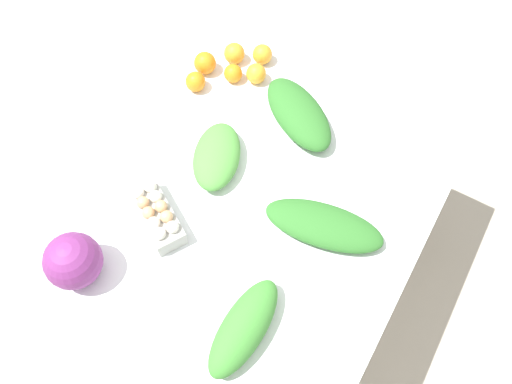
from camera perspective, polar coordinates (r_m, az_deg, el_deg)
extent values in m
plane|color=#B2A899|center=(2.26, 0.00, -9.41)|extent=(8.00, 8.00, 0.00)
cube|color=silver|center=(1.62, 0.00, -0.62)|extent=(1.30, 1.06, 0.03)
cylinder|color=tan|center=(2.18, 18.97, 0.81)|extent=(0.06, 0.06, 0.69)
cylinder|color=tan|center=(1.98, -21.50, -12.41)|extent=(0.06, 0.06, 0.69)
cylinder|color=tan|center=(2.35, -2.36, 11.10)|extent=(0.06, 0.06, 0.69)
sphere|color=#7A2D75|center=(1.51, -20.16, -7.40)|extent=(0.16, 0.16, 0.16)
cube|color=#A8A8A3|center=(1.56, -11.24, -2.69)|extent=(0.19, 0.25, 0.06)
sphere|color=white|center=(1.57, -13.36, -0.08)|extent=(0.04, 0.04, 0.04)
sphere|color=tan|center=(1.55, -12.79, -1.19)|extent=(0.04, 0.04, 0.04)
sphere|color=tan|center=(1.53, -12.21, -2.33)|extent=(0.04, 0.04, 0.04)
sphere|color=white|center=(1.51, -11.61, -3.49)|extent=(0.04, 0.04, 0.04)
sphere|color=white|center=(1.49, -10.99, -4.69)|extent=(0.04, 0.04, 0.04)
sphere|color=white|center=(1.57, -11.98, 0.58)|extent=(0.04, 0.04, 0.04)
sphere|color=white|center=(1.55, -11.39, -0.51)|extent=(0.04, 0.04, 0.04)
sphere|color=tan|center=(1.53, -10.79, -1.64)|extent=(0.04, 0.04, 0.04)
sphere|color=tan|center=(1.51, -10.17, -2.80)|extent=(0.04, 0.04, 0.04)
sphere|color=white|center=(1.49, -9.54, -3.98)|extent=(0.04, 0.04, 0.04)
ellipsoid|color=#2D6B28|center=(1.53, 7.72, -3.85)|extent=(0.22, 0.39, 0.07)
ellipsoid|color=#4C933D|center=(1.64, -4.50, 4.12)|extent=(0.30, 0.25, 0.08)
ellipsoid|color=#3D8433|center=(1.40, -1.38, -15.20)|extent=(0.30, 0.12, 0.09)
ellipsoid|color=#2D6B28|center=(1.74, 4.87, 8.92)|extent=(0.32, 0.38, 0.09)
sphere|color=orange|center=(1.93, 0.73, 15.46)|extent=(0.07, 0.07, 0.07)
sphere|color=orange|center=(1.94, -2.50, 15.55)|extent=(0.08, 0.08, 0.08)
sphere|color=orange|center=(1.87, -2.63, 13.39)|extent=(0.07, 0.07, 0.07)
sphere|color=orange|center=(1.91, -5.85, 14.45)|extent=(0.08, 0.08, 0.08)
sphere|color=orange|center=(1.87, 0.02, 13.38)|extent=(0.07, 0.07, 0.07)
sphere|color=orange|center=(1.85, -6.93, 12.41)|extent=(0.07, 0.07, 0.07)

